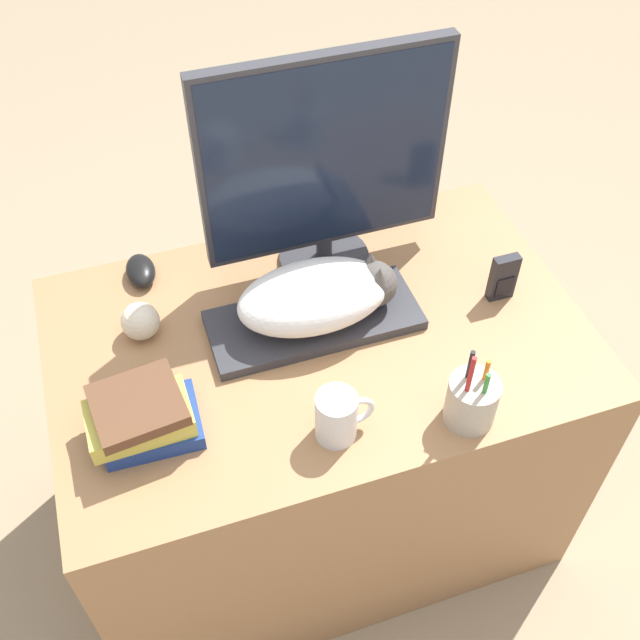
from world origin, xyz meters
The scene contains 11 objects.
ground_plane centered at (0.00, 0.00, 0.00)m, with size 12.00×12.00×0.00m, color #998466.
desk centered at (0.00, 0.36, 0.36)m, with size 1.11×0.72×0.71m.
keyboard centered at (0.00, 0.39, 0.73)m, with size 0.44×0.18×0.02m.
cat centered at (0.01, 0.39, 0.80)m, with size 0.34×0.18×0.12m.
monitor centered at (0.08, 0.57, 0.98)m, with size 0.52×0.20×0.51m.
computer_mouse centered at (-0.32, 0.65, 0.74)m, with size 0.06×0.10×0.04m.
coffee_mug centered at (-0.04, 0.12, 0.77)m, with size 0.11×0.08×0.11m.
pen_cup centered at (0.20, 0.07, 0.77)m, with size 0.10×0.10×0.19m.
baseball centered at (-0.35, 0.48, 0.75)m, with size 0.08×0.08×0.08m.
phone centered at (0.41, 0.34, 0.77)m, with size 0.06×0.03×0.11m.
book_stack centered at (-0.38, 0.23, 0.76)m, with size 0.20×0.16×0.10m.
Camera 1 is at (-0.33, -0.62, 1.88)m, focal length 42.00 mm.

